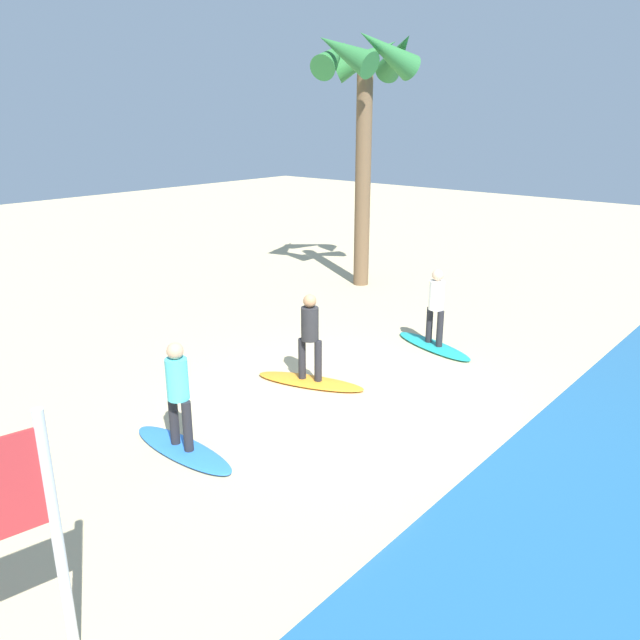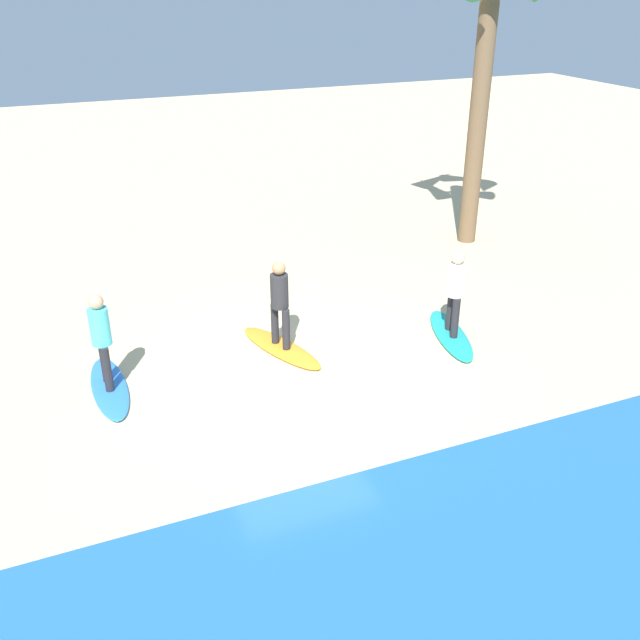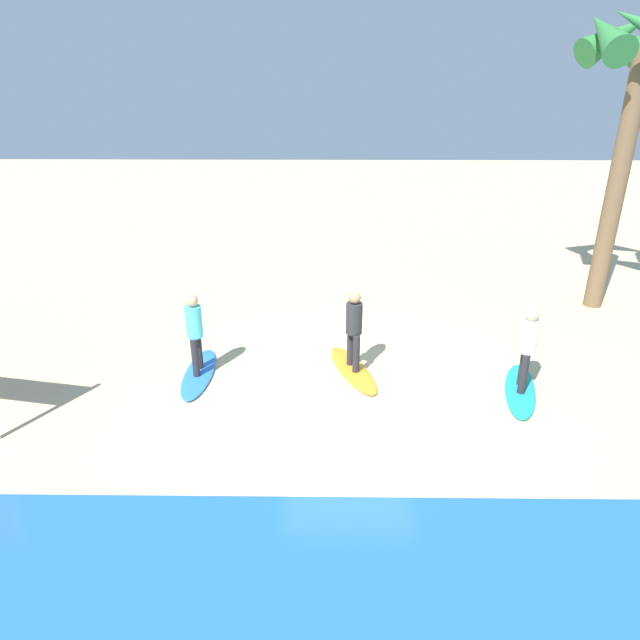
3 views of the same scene
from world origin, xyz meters
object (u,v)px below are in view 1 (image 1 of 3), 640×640
object	(u,v)px
surfboard_orange	(310,381)
palm_tree	(365,81)
surfboard_teal	(433,346)
surfboard_blue	(183,449)
surfer_blue	(178,388)
surfer_teal	(436,302)
surfer_orange	(310,331)

from	to	relation	value
surfboard_orange	palm_tree	size ratio (longest dim) A/B	0.30
surfboard_teal	surfboard_blue	xyz separation A→B (m)	(6.21, -0.57, 0.00)
surfboard_orange	surfer_blue	distance (m)	3.24
surfboard_orange	surfboard_blue	xyz separation A→B (m)	(3.08, 0.20, 0.00)
surfer_teal	surfer_orange	bearing A→B (deg)	-13.76
palm_tree	surfboard_orange	bearing A→B (deg)	29.71
surfer_orange	surfboard_blue	world-z (taller)	surfer_orange
surfer_teal	surfer_blue	size ratio (longest dim) A/B	1.00
surfboard_teal	surfboard_blue	bearing A→B (deg)	-79.53
surfer_teal	surfboard_orange	distance (m)	3.38
surfer_orange	surfboard_orange	bearing A→B (deg)	-97.13
surfboard_teal	surfboard_blue	world-z (taller)	same
surfboard_teal	palm_tree	world-z (taller)	palm_tree
surfer_teal	palm_tree	xyz separation A→B (m)	(-3.22, -4.39, 4.58)
surfboard_teal	surfboard_orange	distance (m)	3.23
surfer_blue	surfer_teal	bearing A→B (deg)	174.75
surfboard_blue	surfboard_orange	bearing A→B (deg)	93.60
surfboard_teal	surfer_teal	size ratio (longest dim) A/B	1.28
surfboard_orange	surfer_orange	size ratio (longest dim) A/B	1.28
surfboard_blue	palm_tree	size ratio (longest dim) A/B	0.30
surfboard_blue	palm_tree	bearing A→B (deg)	112.01
surfboard_orange	palm_tree	xyz separation A→B (m)	(-6.35, -3.63, 5.57)
surfboard_teal	surfer_teal	world-z (taller)	surfer_teal
surfboard_orange	surfer_blue	xyz separation A→B (m)	(3.08, 0.20, 0.99)
surfboard_orange	surfboard_blue	size ratio (longest dim) A/B	1.00
palm_tree	surfer_blue	bearing A→B (deg)	22.06
surfboard_orange	surfer_orange	bearing A→B (deg)	-26.24
surfboard_blue	palm_tree	distance (m)	11.61
surfboard_teal	surfboard_blue	size ratio (longest dim) A/B	1.00
surfboard_blue	surfboard_teal	bearing A→B (deg)	84.70
surfer_blue	surfer_orange	bearing A→B (deg)	-176.35
surfboard_teal	surfboard_orange	bearing A→B (deg)	-88.03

